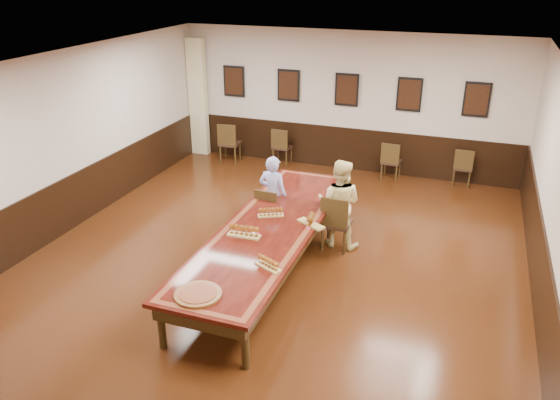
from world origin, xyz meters
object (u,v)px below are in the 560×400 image
at_px(spare_chair_c, 391,160).
at_px(carved_platter, 198,294).
at_px(spare_chair_a, 230,142).
at_px(spare_chair_b, 282,146).
at_px(spare_chair_d, 463,166).
at_px(chair_man, 271,211).
at_px(person_woman, 339,204).
at_px(chair_woman, 337,221).
at_px(person_man, 273,195).
at_px(conference_table, 269,234).

xyz_separation_m(spare_chair_c, carved_platter, (-1.32, -6.77, 0.33)).
relative_size(spare_chair_a, spare_chair_b, 1.10).
xyz_separation_m(spare_chair_c, spare_chair_d, (1.55, 0.18, -0.01)).
distance_m(spare_chair_b, spare_chair_c, 2.68).
bearing_deg(spare_chair_c, chair_man, 69.91).
xyz_separation_m(chair_man, spare_chair_a, (-2.35, 3.35, 0.04)).
distance_m(chair_man, person_woman, 1.28).
bearing_deg(chair_woman, person_woman, -90.00).
bearing_deg(person_man, spare_chair_c, -109.43).
height_order(spare_chair_b, person_woman, person_woman).
xyz_separation_m(spare_chair_a, spare_chair_c, (3.93, 0.18, -0.06)).
xyz_separation_m(spare_chair_b, conference_table, (1.50, -4.80, 0.16)).
distance_m(spare_chair_a, person_woman, 4.91).
bearing_deg(spare_chair_b, conference_table, 109.19).
relative_size(chair_man, person_man, 0.63).
distance_m(chair_man, conference_table, 1.21).
relative_size(spare_chair_c, spare_chair_d, 1.03).
height_order(spare_chair_a, spare_chair_d, spare_chair_a).
relative_size(chair_man, spare_chair_b, 1.03).
bearing_deg(conference_table, person_woman, 54.16).
distance_m(spare_chair_b, person_man, 3.74).
bearing_deg(carved_platter, spare_chair_b, 101.13).
bearing_deg(spare_chair_b, spare_chair_d, -177.60).
height_order(person_man, carved_platter, person_man).
bearing_deg(spare_chair_c, spare_chair_b, 1.20).
relative_size(spare_chair_c, person_woman, 0.56).
bearing_deg(carved_platter, person_man, 94.41).
height_order(spare_chair_d, conference_table, spare_chair_d).
height_order(chair_man, spare_chair_b, chair_man).
relative_size(chair_man, spare_chair_c, 1.05).
bearing_deg(conference_table, spare_chair_a, 121.59).
bearing_deg(conference_table, chair_man, 109.78).
height_order(person_woman, conference_table, person_woman).
height_order(spare_chair_a, spare_chair_c, spare_chair_a).
relative_size(person_man, carved_platter, 2.35).
distance_m(spare_chair_c, person_man, 3.79).
relative_size(spare_chair_d, conference_table, 0.17).
distance_m(person_woman, conference_table, 1.44).
distance_m(spare_chair_a, conference_table, 5.27).
distance_m(chair_man, chair_woman, 1.24).
relative_size(spare_chair_d, person_man, 0.58).
relative_size(spare_chair_d, person_woman, 0.54).
bearing_deg(spare_chair_b, person_man, 108.99).
bearing_deg(person_man, spare_chair_b, -67.65).
distance_m(spare_chair_a, spare_chair_d, 5.49).
bearing_deg(chair_woman, conference_table, 51.91).
bearing_deg(spare_chair_c, carved_platter, 83.05).
height_order(chair_woman, spare_chair_c, chair_woman).
height_order(spare_chair_b, carved_platter, spare_chair_b).
xyz_separation_m(person_man, person_woman, (1.23, -0.07, 0.05)).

